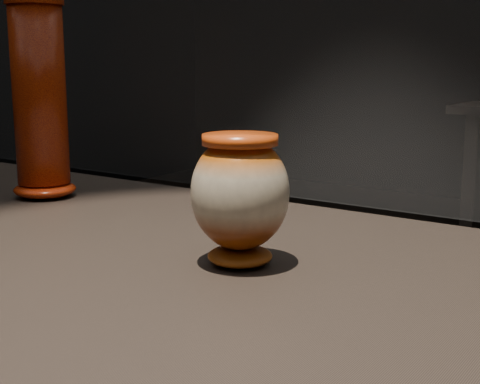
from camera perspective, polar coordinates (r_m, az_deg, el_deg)
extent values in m
cube|color=black|center=(0.95, -3.59, -7.17)|extent=(2.00, 0.80, 0.05)
ellipsoid|color=#742D0A|center=(0.91, 0.00, -5.46)|extent=(0.12, 0.12, 0.02)
ellipsoid|color=beige|center=(0.89, 0.00, -0.06)|extent=(0.18, 0.18, 0.16)
cylinder|color=#D06113|center=(0.88, 0.00, 4.50)|extent=(0.13, 0.13, 0.01)
ellipsoid|color=#C33E0D|center=(1.41, -16.30, 0.24)|extent=(0.16, 0.16, 0.03)
cylinder|color=#C33E0D|center=(1.39, -16.73, 7.88)|extent=(0.13, 0.13, 0.35)
cylinder|color=#C33E0D|center=(1.39, -17.16, 15.30)|extent=(0.14, 0.14, 0.01)
cube|color=black|center=(4.59, 19.76, 1.15)|extent=(0.08, 0.50, 0.85)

